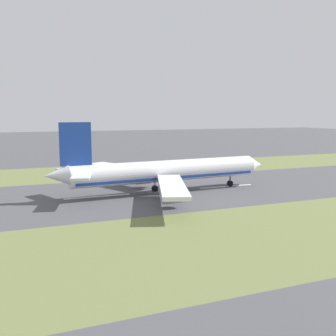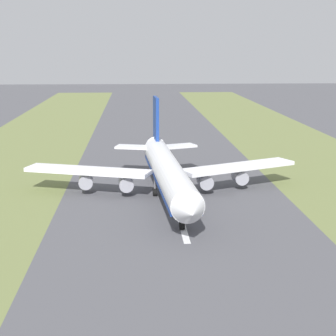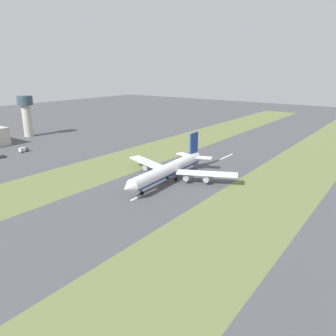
# 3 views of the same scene
# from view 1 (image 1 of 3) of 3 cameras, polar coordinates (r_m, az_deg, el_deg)

# --- Properties ---
(ground_plane) EXTENTS (800.00, 800.00, 0.00)m
(ground_plane) POSITION_cam_1_polar(r_m,az_deg,el_deg) (113.01, -1.93, -3.51)
(ground_plane) COLOR #4C4C51
(grass_median_west) EXTENTS (40.00, 600.00, 0.01)m
(grass_median_west) POSITION_cam_1_polar(r_m,az_deg,el_deg) (155.45, -7.63, -0.42)
(grass_median_west) COLOR olive
(grass_median_west) RESTS_ON ground
(grass_median_east) EXTENTS (40.00, 600.00, 0.01)m
(grass_median_east) POSITION_cam_1_polar(r_m,az_deg,el_deg) (73.68, 10.33, -9.91)
(grass_median_east) COLOR olive
(grass_median_east) RESTS_ON ground
(centreline_dash_mid) EXTENTS (1.20, 18.00, 0.01)m
(centreline_dash_mid) POSITION_cam_1_polar(r_m,az_deg,el_deg) (108.60, -10.18, -4.10)
(centreline_dash_mid) COLOR silver
(centreline_dash_mid) RESTS_ON ground
(centreline_dash_far) EXTENTS (1.20, 18.00, 0.01)m
(centreline_dash_far) POSITION_cam_1_polar(r_m,az_deg,el_deg) (122.88, 8.41, -2.65)
(centreline_dash_far) COLOR silver
(centreline_dash_far) RESTS_ON ground
(airplane_main_jet) EXTENTS (64.02, 67.21, 20.20)m
(airplane_main_jet) POSITION_cam_1_polar(r_m,az_deg,el_deg) (110.95, -0.89, -0.56)
(airplane_main_jet) COLOR white
(airplane_main_jet) RESTS_ON ground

